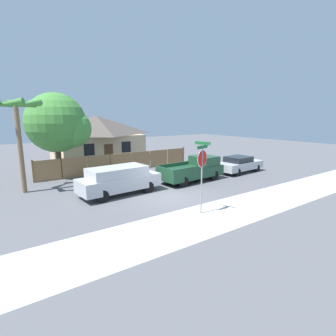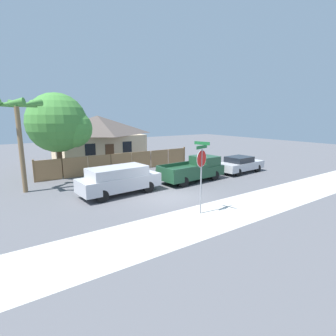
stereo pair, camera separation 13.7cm
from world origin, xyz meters
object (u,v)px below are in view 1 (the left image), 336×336
Objects in this scene: oak_tree at (59,124)px; parked_sedan at (239,164)px; house at (97,137)px; palm_tree at (16,112)px; orange_pickup at (193,169)px; stop_sign at (202,165)px; red_suv at (119,179)px.

oak_tree is 1.44× the size of parked_sedan.
house is 12.58m from palm_tree.
stop_sign reaches higher than orange_pickup.
oak_tree is 10.78m from orange_pickup.
oak_tree reaches higher than house.
palm_tree reaches higher than house.
stop_sign is at bearing -53.92° from palm_tree.
oak_tree is 1.26× the size of orange_pickup.
house is 13.52m from red_suv.
parked_sedan is (11.02, -0.00, -0.22)m from red_suv.
house is at bearing 48.30° from palm_tree.
stop_sign is (-4.07, -5.30, 1.59)m from orange_pickup.
palm_tree is (-8.21, -9.22, 2.45)m from house.
house is at bearing 49.42° from oak_tree.
palm_tree is at bearing 162.84° from parked_sedan.
red_suv is at bearing -38.58° from palm_tree.
oak_tree is 4.59m from palm_tree.
parked_sedan is at bearing 13.69° from stop_sign.
red_suv is at bearing -105.18° from house.
oak_tree is at bearing 147.16° from parked_sedan.
orange_pickup is 1.14× the size of parked_sedan.
orange_pickup reaches higher than parked_sedan.
palm_tree is at bearing 137.66° from red_suv.
red_suv is at bearing -77.29° from oak_tree.
palm_tree is 1.12× the size of orange_pickup.
orange_pickup is 5.07m from parked_sedan.
house is 8.00m from oak_tree.
house is 2.61× the size of stop_sign.
house is at bearing 71.06° from red_suv.
house reaches higher than stop_sign.
oak_tree is (-5.10, -5.95, 1.62)m from house.
orange_pickup is 1.45× the size of stop_sign.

